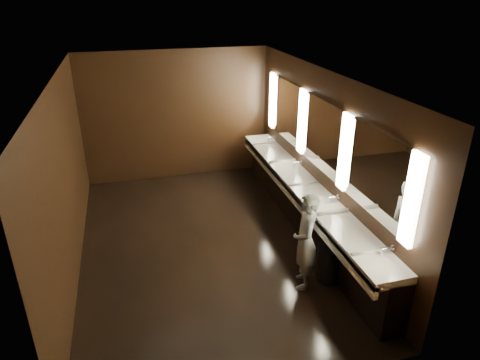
% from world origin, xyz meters
% --- Properties ---
extents(floor, '(6.00, 6.00, 0.00)m').
position_xyz_m(floor, '(0.00, 0.00, 0.00)').
color(floor, black).
rests_on(floor, ground).
extents(ceiling, '(4.00, 6.00, 0.02)m').
position_xyz_m(ceiling, '(0.00, 0.00, 2.80)').
color(ceiling, '#2D2D2B').
rests_on(ceiling, wall_back).
extents(wall_back, '(4.00, 0.02, 2.80)m').
position_xyz_m(wall_back, '(0.00, 3.00, 1.40)').
color(wall_back, black).
rests_on(wall_back, floor).
extents(wall_front, '(4.00, 0.02, 2.80)m').
position_xyz_m(wall_front, '(0.00, -3.00, 1.40)').
color(wall_front, black).
rests_on(wall_front, floor).
extents(wall_left, '(0.02, 6.00, 2.80)m').
position_xyz_m(wall_left, '(-2.00, 0.00, 1.40)').
color(wall_left, black).
rests_on(wall_left, floor).
extents(wall_right, '(0.02, 6.00, 2.80)m').
position_xyz_m(wall_right, '(2.00, 0.00, 1.40)').
color(wall_right, black).
rests_on(wall_right, floor).
extents(sink_counter, '(0.55, 5.40, 1.01)m').
position_xyz_m(sink_counter, '(1.79, 0.00, 0.50)').
color(sink_counter, black).
rests_on(sink_counter, floor).
extents(mirror_band, '(0.06, 5.03, 1.15)m').
position_xyz_m(mirror_band, '(1.98, -0.00, 1.75)').
color(mirror_band, '#FAEFC9').
rests_on(mirror_band, wall_right).
extents(person, '(0.50, 0.61, 1.45)m').
position_xyz_m(person, '(1.17, -1.40, 0.73)').
color(person, '#8EB7D3').
rests_on(person, floor).
extents(trash_bin, '(0.38, 0.38, 0.57)m').
position_xyz_m(trash_bin, '(1.58, -1.39, 0.28)').
color(trash_bin, black).
rests_on(trash_bin, floor).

